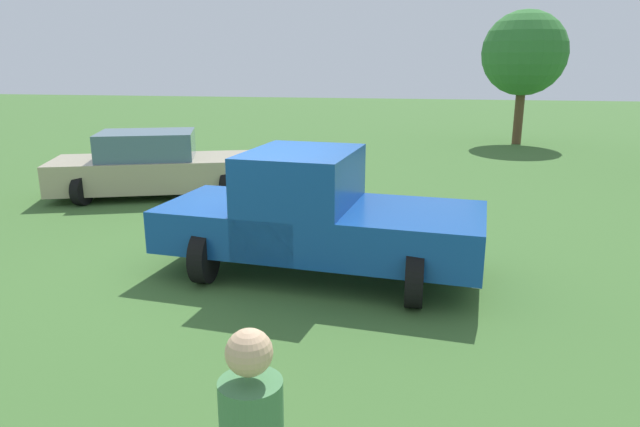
# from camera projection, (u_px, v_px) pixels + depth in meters

# --- Properties ---
(ground_plane) EXTENTS (80.00, 80.00, 0.00)m
(ground_plane) POSITION_uv_depth(u_px,v_px,m) (263.00, 267.00, 8.47)
(ground_plane) COLOR #3D662D
(pickup_truck) EXTENTS (2.56, 4.70, 1.79)m
(pickup_truck) POSITION_uv_depth(u_px,v_px,m) (312.00, 212.00, 8.02)
(pickup_truck) COLOR black
(pickup_truck) RESTS_ON ground_plane
(sedan_near) EXTENTS (3.19, 5.00, 1.46)m
(sedan_near) POSITION_uv_depth(u_px,v_px,m) (157.00, 166.00, 12.87)
(sedan_near) COLOR black
(sedan_near) RESTS_ON ground_plane
(tree_side) EXTENTS (3.01, 3.01, 4.78)m
(tree_side) POSITION_uv_depth(u_px,v_px,m) (524.00, 54.00, 20.22)
(tree_side) COLOR brown
(tree_side) RESTS_ON ground_plane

